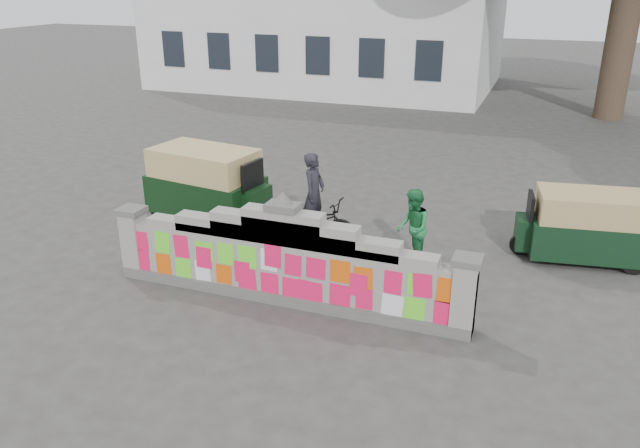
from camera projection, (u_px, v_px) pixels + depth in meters
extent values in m
plane|color=#383533|center=(285.00, 301.00, 10.82)|extent=(100.00, 100.00, 0.00)
cube|color=#4C4C49|center=(285.00, 296.00, 10.78)|extent=(6.40, 0.42, 0.20)
cube|color=gray|center=(284.00, 270.00, 10.60)|extent=(6.40, 0.32, 1.00)
cube|color=gray|center=(284.00, 239.00, 10.38)|extent=(5.20, 0.32, 0.14)
cube|color=gray|center=(284.00, 235.00, 10.36)|extent=(4.00, 0.32, 0.28)
cube|color=gray|center=(284.00, 231.00, 10.33)|extent=(2.60, 0.32, 0.44)
cube|color=gray|center=(283.00, 227.00, 10.30)|extent=(1.40, 0.32, 0.58)
cube|color=#4C4C49|center=(283.00, 207.00, 10.17)|extent=(0.55, 0.36, 0.12)
cone|color=#4C4C49|center=(283.00, 198.00, 10.11)|extent=(0.36, 0.36, 0.22)
cube|color=gray|center=(135.00, 244.00, 11.57)|extent=(0.36, 0.40, 1.24)
cube|color=#4C4C49|center=(131.00, 210.00, 11.32)|extent=(0.44, 0.44, 0.10)
cube|color=gray|center=(464.00, 299.00, 9.61)|extent=(0.36, 0.40, 1.24)
cube|color=#4C4C49|center=(468.00, 260.00, 9.36)|extent=(0.44, 0.44, 0.10)
cube|color=silver|center=(331.00, 1.00, 30.71)|extent=(16.00, 10.00, 8.00)
cylinder|color=#38281E|center=(621.00, 39.00, 23.39)|extent=(1.10, 1.10, 6.00)
imported|color=black|center=(314.00, 221.00, 12.96)|extent=(1.96, 0.80, 1.00)
imported|color=black|center=(314.00, 205.00, 12.83)|extent=(0.45, 0.65, 1.70)
imported|color=#217C3E|center=(413.00, 228.00, 11.90)|extent=(0.80, 0.89, 1.53)
cube|color=black|center=(206.00, 194.00, 14.31)|extent=(2.71, 1.73, 0.84)
cube|color=tan|center=(204.00, 163.00, 14.03)|extent=(2.49, 1.65, 0.63)
cube|color=black|center=(254.00, 203.00, 13.71)|extent=(0.63, 0.81, 0.74)
cube|color=black|center=(253.00, 176.00, 13.48)|extent=(0.19, 0.74, 0.63)
cylinder|color=black|center=(258.00, 217.00, 13.78)|extent=(0.54, 0.20, 0.53)
cylinder|color=black|center=(159.00, 207.00, 14.38)|extent=(0.54, 0.20, 0.53)
cylinder|color=black|center=(192.00, 193.00, 15.32)|extent=(0.54, 0.20, 0.53)
cube|color=black|center=(586.00, 237.00, 12.20)|extent=(2.29, 1.47, 0.71)
cube|color=tan|center=(592.00, 207.00, 11.97)|extent=(2.11, 1.40, 0.54)
cube|color=black|center=(527.00, 232.00, 12.42)|extent=(0.53, 0.68, 0.63)
cube|color=black|center=(530.00, 207.00, 12.22)|extent=(0.16, 0.63, 0.54)
cylinder|color=black|center=(521.00, 244.00, 12.53)|extent=(0.46, 0.17, 0.45)
cylinder|color=black|center=(622.00, 243.00, 12.60)|extent=(0.46, 0.17, 0.45)
cylinder|color=black|center=(634.00, 263.00, 11.70)|extent=(0.46, 0.17, 0.45)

